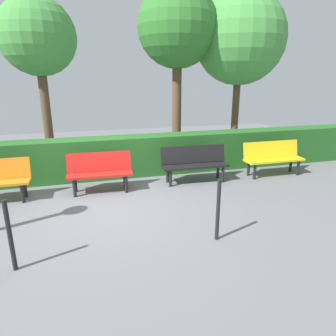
# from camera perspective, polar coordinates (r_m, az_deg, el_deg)

# --- Properties ---
(ground_plane) EXTENTS (17.58, 17.58, 0.00)m
(ground_plane) POSITION_cam_1_polar(r_m,az_deg,el_deg) (6.11, -10.58, -6.91)
(ground_plane) COLOR slate
(bench_yellow) EXTENTS (1.56, 0.47, 0.86)m
(bench_yellow) POSITION_cam_1_polar(r_m,az_deg,el_deg) (8.14, 19.39, 2.08)
(bench_yellow) COLOR yellow
(bench_yellow) RESTS_ON ground_plane
(bench_black) EXTENTS (1.61, 0.53, 0.86)m
(bench_black) POSITION_cam_1_polar(r_m,az_deg,el_deg) (7.19, 5.08, 1.11)
(bench_black) COLOR black
(bench_black) RESTS_ON ground_plane
(bench_red) EXTENTS (1.40, 0.51, 0.86)m
(bench_red) POSITION_cam_1_polar(r_m,az_deg,el_deg) (6.71, -12.90, -0.47)
(bench_red) COLOR red
(bench_red) RESTS_ON ground_plane
(hedge_row) EXTENTS (13.58, 0.64, 1.01)m
(hedge_row) POSITION_cam_1_polar(r_m,az_deg,el_deg) (7.76, -5.07, 2.46)
(hedge_row) COLOR #266023
(hedge_row) RESTS_ON ground_plane
(tree_near) EXTENTS (2.75, 2.75, 4.93)m
(tree_near) POSITION_cam_1_polar(r_m,az_deg,el_deg) (10.10, 13.59, 22.83)
(tree_near) COLOR brown
(tree_near) RESTS_ON ground_plane
(tree_mid) EXTENTS (2.31, 2.31, 4.97)m
(tree_mid) POSITION_cam_1_polar(r_m,az_deg,el_deg) (9.44, 1.80, 25.10)
(tree_mid) COLOR brown
(tree_mid) RESTS_ON ground_plane
(tree_far) EXTENTS (1.99, 1.99, 4.44)m
(tree_far) POSITION_cam_1_polar(r_m,az_deg,el_deg) (9.11, -23.65, 21.74)
(tree_far) COLOR brown
(tree_far) RESTS_ON ground_plane
(railing_post_mid) EXTENTS (0.06, 0.06, 1.00)m
(railing_post_mid) POSITION_cam_1_polar(r_m,az_deg,el_deg) (4.67, 9.53, -7.92)
(railing_post_mid) COLOR black
(railing_post_mid) RESTS_ON ground_plane
(railing_post_far) EXTENTS (0.06, 0.06, 1.00)m
(railing_post_far) POSITION_cam_1_polar(r_m,az_deg,el_deg) (4.41, -27.95, -11.40)
(railing_post_far) COLOR black
(railing_post_far) RESTS_ON ground_plane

